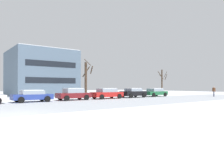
# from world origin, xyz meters

# --- Properties ---
(ground_plane) EXTENTS (120.00, 120.00, 0.00)m
(ground_plane) POSITION_xyz_m (0.00, 0.00, 0.00)
(ground_plane) COLOR white
(road_surface) EXTENTS (80.00, 9.89, 0.00)m
(road_surface) POSITION_xyz_m (0.00, 3.94, 0.00)
(road_surface) COLOR #B7BCC4
(road_surface) RESTS_ON ground
(parked_car_blue) EXTENTS (4.14, 2.00, 1.30)m
(parked_car_blue) POSITION_xyz_m (3.67, 9.51, 0.68)
(parked_car_blue) COLOR #283D93
(parked_car_blue) RESTS_ON ground
(parked_car_maroon) EXTENTS (4.03, 2.01, 1.46)m
(parked_car_maroon) POSITION_xyz_m (8.60, 9.58, 0.74)
(parked_car_maroon) COLOR maroon
(parked_car_maroon) RESTS_ON ground
(parked_car_red) EXTENTS (4.46, 2.00, 1.42)m
(parked_car_red) POSITION_xyz_m (13.53, 9.44, 0.73)
(parked_car_red) COLOR red
(parked_car_red) RESTS_ON ground
(parked_car_black) EXTENTS (3.99, 2.05, 1.40)m
(parked_car_black) POSITION_xyz_m (18.46, 9.51, 0.72)
(parked_car_black) COLOR black
(parked_car_black) RESTS_ON ground
(parked_car_green) EXTENTS (4.31, 2.09, 1.35)m
(parked_car_green) POSITION_xyz_m (23.39, 9.60, 0.70)
(parked_car_green) COLOR #1E6038
(parked_car_green) RESTS_ON ground
(pedestrian_crossing) EXTENTS (0.41, 0.46, 1.64)m
(pedestrian_crossing) POSITION_xyz_m (30.58, 3.50, 0.95)
(pedestrian_crossing) COLOR #2D334C
(pedestrian_crossing) RESTS_ON ground
(tree_far_mid) EXTENTS (1.79, 2.02, 5.66)m
(tree_far_mid) POSITION_xyz_m (12.69, 13.56, 2.82)
(tree_far_mid) COLOR #423326
(tree_far_mid) RESTS_ON ground
(tree_far_right) EXTENTS (1.93, 1.84, 4.94)m
(tree_far_right) POSITION_xyz_m (29.81, 13.43, 2.69)
(tree_far_right) COLOR #423326
(tree_far_right) RESTS_ON ground
(building_far_right) EXTENTS (10.19, 10.88, 7.90)m
(building_far_right) POSITION_xyz_m (9.36, 23.83, 3.95)
(building_far_right) COLOR slate
(building_far_right) RESTS_ON ground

